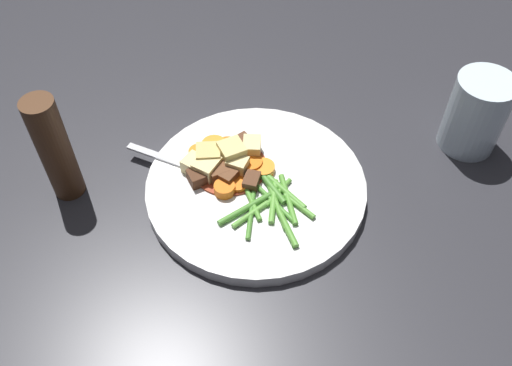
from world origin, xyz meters
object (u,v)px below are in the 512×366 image
Objects in this scene: water_glass at (476,114)px; potato_chunk_0 at (252,148)px; carrot_slice_4 at (263,168)px; carrot_slice_5 at (224,189)px; carrot_slice_2 at (238,183)px; carrot_slice_6 at (214,147)px; carrot_slice_3 at (199,154)px; meat_chunk_3 at (228,175)px; dinner_plate at (256,187)px; potato_chunk_4 at (238,166)px; meat_chunk_0 at (242,144)px; pepper_mill at (55,149)px; fork at (188,167)px; potato_chunk_1 at (207,168)px; carrot_slice_0 at (250,163)px; potato_chunk_2 at (232,154)px; potato_chunk_5 at (209,156)px; meat_chunk_1 at (218,172)px; meat_chunk_2 at (253,183)px; potato_chunk_3 at (195,165)px; carrot_slice_1 at (229,146)px; meat_chunk_4 at (198,177)px.

potato_chunk_0 is at bearing 64.20° from water_glass.
carrot_slice_4 is 0.06m from carrot_slice_5.
carrot_slice_2 is 0.95× the size of carrot_slice_6.
meat_chunk_3 is at bearing -169.10° from carrot_slice_3.
potato_chunk_4 is at bearing 18.64° from dinner_plate.
meat_chunk_0 is 0.24m from pepper_mill.
meat_chunk_3 is 0.18× the size of pepper_mill.
fork is 0.40m from water_glass.
carrot_slice_2 is 0.99× the size of potato_chunk_1.
carrot_slice_0 is 0.97× the size of potato_chunk_2.
potato_chunk_5 is 0.20× the size of fork.
potato_chunk_2 is at bearing -42.79° from meat_chunk_3.
potato_chunk_4 is at bearing 60.81° from carrot_slice_4.
water_glass is at bearing -116.68° from carrot_slice_3.
carrot_slice_4 reaches higher than carrot_slice_2.
pepper_mill reaches higher than meat_chunk_1.
meat_chunk_2 is (-0.08, -0.03, 0.00)m from carrot_slice_3.
water_glass is at bearing -114.44° from pepper_mill.
water_glass reaches higher than potato_chunk_3.
fork is at bearing 39.78° from dinner_plate.
fork is at bearing 64.08° from potato_chunk_2.
carrot_slice_3 is 1.11× the size of meat_chunk_1.
meat_chunk_3 reaches higher than meat_chunk_0.
carrot_slice_0 is 0.04m from meat_chunk_3.
fork is at bearing 35.36° from meat_chunk_2.
dinner_plate is 10.43× the size of carrot_slice_3.
pepper_mill reaches higher than potato_chunk_2.
potato_chunk_2 is at bearing 120.67° from meat_chunk_0.
meat_chunk_0 is 0.21× the size of water_glass.
dinner_plate is at bearing 163.23° from meat_chunk_0.
potato_chunk_5 is 0.21× the size of pepper_mill.
carrot_slice_0 is at bearing -122.54° from fork.
carrot_slice_0 is at bearing -118.70° from potato_chunk_3.
fork is at bearing 32.33° from carrot_slice_2.
potato_chunk_1 is 0.02m from meat_chunk_1.
meat_chunk_0 is (-0.02, -0.03, 0.00)m from carrot_slice_6.
water_glass reaches higher than meat_chunk_1.
carrot_slice_1 reaches higher than carrot_slice_2.
pepper_mill is (0.06, 0.19, 0.05)m from carrot_slice_6.
potato_chunk_2 is 0.22× the size of fork.
meat_chunk_2 is 1.09× the size of meat_chunk_4.
potato_chunk_5 is (0.06, 0.03, 0.02)m from dinner_plate.
fork is at bearing 71.02° from potato_chunk_5.
potato_chunk_4 is 0.99× the size of meat_chunk_2.
carrot_slice_6 is (0.08, 0.02, 0.02)m from dinner_plate.
carrot_slice_6 is (0.07, -0.03, -0.00)m from carrot_slice_5.
carrot_slice_0 is 1.20× the size of carrot_slice_5.
potato_chunk_1 is 0.19m from pepper_mill.
carrot_slice_2 is 0.02m from potato_chunk_4.
carrot_slice_4 is at bearing -139.72° from carrot_slice_3.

